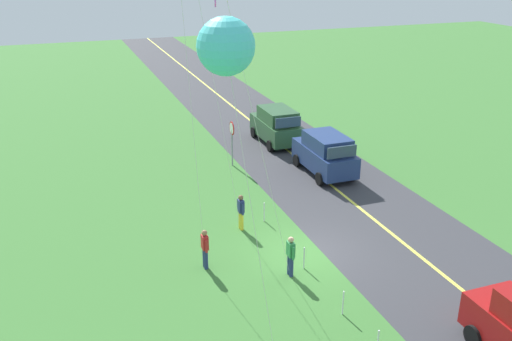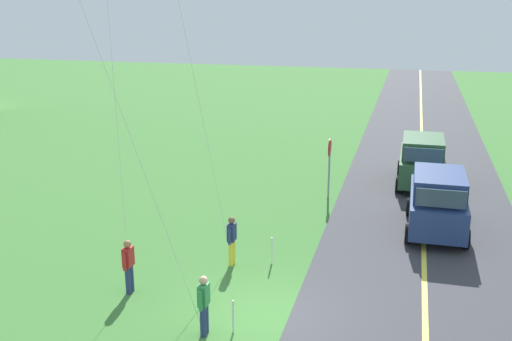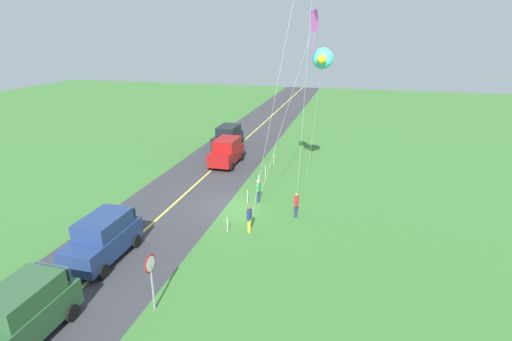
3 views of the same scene
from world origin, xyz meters
The scene contains 11 objects.
ground_plane centered at (0.00, 0.00, -0.05)m, with size 120.00×120.00×0.10m, color #3D7533.
asphalt_road centered at (0.00, -4.00, 0.00)m, with size 120.00×7.00×0.00m, color #38383D.
road_centre_stripe centered at (0.00, -4.00, 0.01)m, with size 120.00×0.16×0.00m, color #E5E04C.
car_suv_foreground centered at (7.38, -4.41, 1.15)m, with size 4.40×2.12×2.24m.
car_parked_east_near centered at (13.04, -3.89, 1.15)m, with size 4.40×2.12×2.24m.
stop_sign centered at (10.25, -0.10, 1.80)m, with size 0.76×0.08×2.56m.
person_adult_near centered at (2.82, 1.91, 0.86)m, with size 0.58×0.22×1.60m.
person_adult_companion centered at (-1.31, 1.38, 0.86)m, with size 0.58×0.22×1.60m.
person_child_watcher centered at (0.29, 4.20, 0.86)m, with size 0.58×0.22×1.60m.
fence_post_3 centered at (-1.06, 0.70, 0.45)m, with size 0.05×0.05×0.90m, color silver.
fence_post_4 centered at (3.18, 0.70, 0.45)m, with size 0.05×0.05×0.90m, color silver.
Camera 2 is at (-13.89, -3.25, 8.12)m, focal length 42.06 mm.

